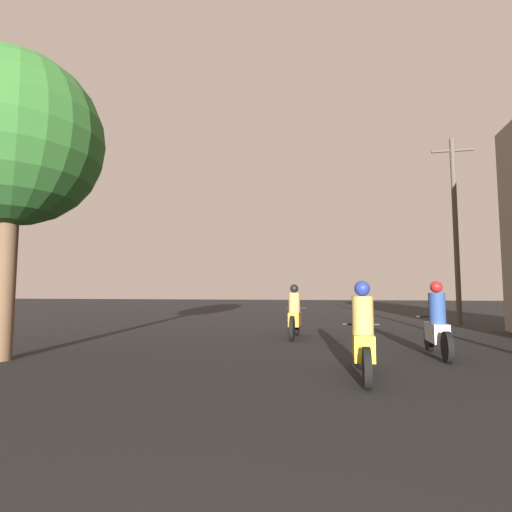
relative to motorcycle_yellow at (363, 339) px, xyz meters
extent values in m
cylinder|color=black|center=(0.00, 0.76, -0.31)|extent=(0.10, 0.57, 0.57)
cylinder|color=black|center=(0.00, -0.71, -0.31)|extent=(0.10, 0.57, 0.57)
cube|color=gold|center=(0.00, 0.03, -0.12)|extent=(0.30, 0.88, 0.39)
cylinder|color=black|center=(0.00, 0.50, 0.18)|extent=(0.60, 0.04, 0.04)
cylinder|color=#B28E47|center=(0.00, -0.06, 0.37)|extent=(0.32, 0.32, 0.58)
sphere|color=navy|center=(0.00, -0.06, 0.77)|extent=(0.24, 0.24, 0.24)
cylinder|color=black|center=(1.61, 3.10, -0.31)|extent=(0.10, 0.58, 0.58)
cylinder|color=black|center=(1.61, 1.60, -0.31)|extent=(0.10, 0.58, 0.58)
cube|color=#ADADB2|center=(1.61, 2.35, -0.11)|extent=(0.30, 0.92, 0.39)
cylinder|color=black|center=(1.61, 2.84, 0.18)|extent=(0.60, 0.04, 0.04)
cylinder|color=navy|center=(1.61, 2.26, 0.39)|extent=(0.32, 0.32, 0.62)
sphere|color=#A51919|center=(1.61, 2.26, 0.82)|extent=(0.24, 0.24, 0.24)
cylinder|color=black|center=(-1.58, 5.71, -0.27)|extent=(0.10, 0.66, 0.66)
cylinder|color=black|center=(-1.58, 4.32, -0.27)|extent=(0.10, 0.66, 0.66)
cube|color=orange|center=(-1.58, 5.02, -0.07)|extent=(0.30, 0.78, 0.39)
cylinder|color=black|center=(-1.58, 5.47, 0.23)|extent=(0.60, 0.04, 0.04)
cylinder|color=#B28E47|center=(-1.58, 4.94, 0.41)|extent=(0.32, 0.32, 0.56)
sphere|color=black|center=(-1.58, 4.94, 0.80)|extent=(0.24, 0.24, 0.24)
cylinder|color=#4C4238|center=(4.36, 10.68, 3.18)|extent=(0.20, 0.20, 7.55)
cylinder|color=#4C4238|center=(4.36, 10.68, 6.46)|extent=(1.60, 0.10, 0.10)
cylinder|color=brown|center=(-6.73, 0.21, 0.99)|extent=(0.36, 0.36, 3.17)
sphere|color=#2D6628|center=(-6.73, 0.21, 3.79)|extent=(3.49, 3.49, 3.49)
camera|label=1|loc=(-0.39, -6.47, 0.74)|focal=28.00mm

